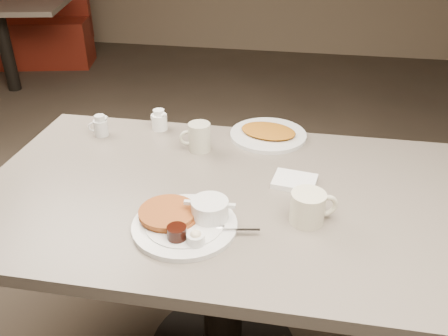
% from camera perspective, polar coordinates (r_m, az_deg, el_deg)
% --- Properties ---
extents(diner_table, '(1.50, 0.90, 0.75)m').
position_cam_1_polar(diner_table, '(1.53, -0.13, -8.11)').
color(diner_table, slate).
rests_on(diner_table, ground).
extents(main_plate, '(0.35, 0.30, 0.07)m').
position_cam_1_polar(main_plate, '(1.28, -4.48, -6.23)').
color(main_plate, silver).
rests_on(main_plate, diner_table).
extents(coffee_mug_near, '(0.15, 0.12, 0.09)m').
position_cam_1_polar(coffee_mug_near, '(1.31, 10.25, -4.67)').
color(coffee_mug_near, beige).
rests_on(coffee_mug_near, diner_table).
extents(napkin, '(0.14, 0.12, 0.02)m').
position_cam_1_polar(napkin, '(1.48, 8.54, -1.60)').
color(napkin, white).
rests_on(napkin, diner_table).
extents(coffee_mug_far, '(0.12, 0.10, 0.10)m').
position_cam_1_polar(coffee_mug_far, '(1.64, -3.08, 3.77)').
color(coffee_mug_far, beige).
rests_on(coffee_mug_far, diner_table).
extents(creamer_left, '(0.08, 0.05, 0.08)m').
position_cam_1_polar(creamer_left, '(1.81, -14.72, 4.91)').
color(creamer_left, silver).
rests_on(creamer_left, diner_table).
extents(creamer_right, '(0.08, 0.07, 0.08)m').
position_cam_1_polar(creamer_right, '(1.81, -7.85, 5.74)').
color(creamer_right, white).
rests_on(creamer_right, diner_table).
extents(hash_plate, '(0.34, 0.34, 0.04)m').
position_cam_1_polar(hash_plate, '(1.75, 5.37, 4.17)').
color(hash_plate, silver).
rests_on(hash_plate, diner_table).
extents(booth_back_left, '(1.37, 1.52, 1.12)m').
position_cam_1_polar(booth_back_left, '(5.17, -22.53, 15.76)').
color(booth_back_left, maroon).
rests_on(booth_back_left, ground).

